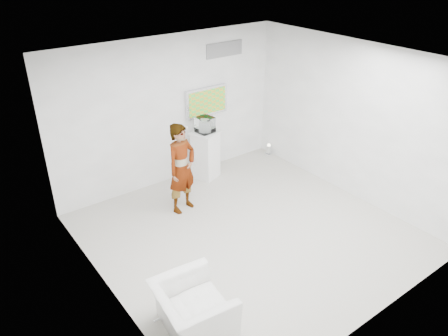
# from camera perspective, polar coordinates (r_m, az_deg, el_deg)

# --- Properties ---
(room) EXTENTS (5.01, 5.01, 3.00)m
(room) POSITION_cam_1_polar(r_m,az_deg,el_deg) (6.94, 3.47, 1.66)
(room) COLOR #B2AFA3
(room) RESTS_ON ground
(tv) EXTENTS (1.00, 0.08, 0.60)m
(tv) POSITION_cam_1_polar(r_m,az_deg,el_deg) (9.20, -2.32, 8.69)
(tv) COLOR silver
(tv) RESTS_ON room
(logo_decal) EXTENTS (0.90, 0.02, 0.30)m
(logo_decal) POSITION_cam_1_polar(r_m,az_deg,el_deg) (9.24, 0.06, 15.24)
(logo_decal) COLOR gray
(logo_decal) RESTS_ON room
(person) EXTENTS (0.71, 0.55, 1.72)m
(person) POSITION_cam_1_polar(r_m,az_deg,el_deg) (7.95, -5.54, -0.05)
(person) COLOR silver
(person) RESTS_ON room
(armchair) EXTENTS (0.99, 1.10, 0.65)m
(armchair) POSITION_cam_1_polar(r_m,az_deg,el_deg) (5.90, -4.08, -17.94)
(armchair) COLOR silver
(armchair) RESTS_ON room
(pedestal) EXTENTS (0.65, 0.65, 1.04)m
(pedestal) POSITION_cam_1_polar(r_m,az_deg,el_deg) (9.21, -2.42, 1.75)
(pedestal) COLOR white
(pedestal) RESTS_ON room
(floor_uplight) EXTENTS (0.19, 0.19, 0.29)m
(floor_uplight) POSITION_cam_1_polar(r_m,az_deg,el_deg) (10.34, 5.85, 2.37)
(floor_uplight) COLOR white
(floor_uplight) RESTS_ON room
(vitrine) EXTENTS (0.35, 0.35, 0.32)m
(vitrine) POSITION_cam_1_polar(r_m,az_deg,el_deg) (8.93, -2.50, 5.66)
(vitrine) COLOR white
(vitrine) RESTS_ON pedestal
(console) EXTENTS (0.15, 0.16, 0.23)m
(console) POSITION_cam_1_polar(r_m,az_deg,el_deg) (8.95, -2.50, 5.41)
(console) COLOR white
(console) RESTS_ON pedestal
(wii_remote) EXTENTS (0.10, 0.15, 0.04)m
(wii_remote) POSITION_cam_1_polar(r_m,az_deg,el_deg) (7.91, -5.28, 5.34)
(wii_remote) COLOR white
(wii_remote) RESTS_ON person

